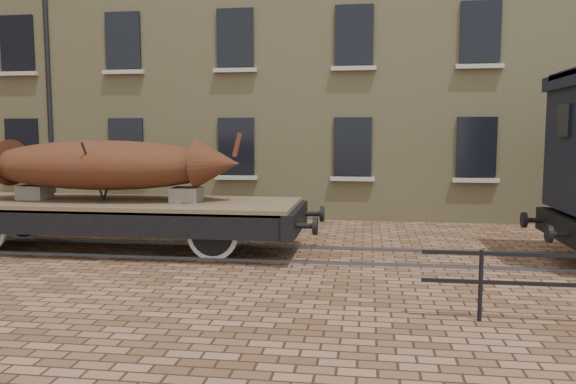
# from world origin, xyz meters

# --- Properties ---
(ground) EXTENTS (90.00, 90.00, 0.00)m
(ground) POSITION_xyz_m (0.00, 0.00, 0.00)
(ground) COLOR brown
(warehouse_cream) EXTENTS (40.00, 10.19, 14.00)m
(warehouse_cream) POSITION_xyz_m (3.00, 9.99, 7.00)
(warehouse_cream) COLOR tan
(warehouse_cream) RESTS_ON ground
(rail_track) EXTENTS (30.00, 1.52, 0.06)m
(rail_track) POSITION_xyz_m (0.00, 0.00, 0.03)
(rail_track) COLOR #59595E
(rail_track) RESTS_ON ground
(flatcar_wagon) EXTENTS (9.40, 2.55, 1.42)m
(flatcar_wagon) POSITION_xyz_m (-4.22, -0.00, 0.88)
(flatcar_wagon) COLOR brown
(flatcar_wagon) RESTS_ON ground
(iron_boat) EXTENTS (6.23, 1.97, 1.50)m
(iron_boat) POSITION_xyz_m (-4.34, -0.00, 1.90)
(iron_boat) COLOR #51230D
(iron_boat) RESTS_ON flatcar_wagon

